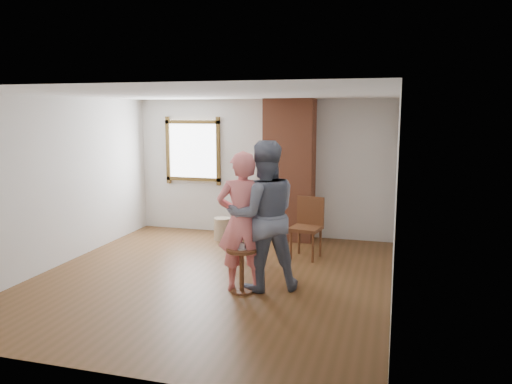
# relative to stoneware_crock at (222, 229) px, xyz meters

# --- Properties ---
(ground) EXTENTS (5.50, 5.50, 0.00)m
(ground) POSITION_rel_stoneware_crock_xyz_m (0.58, -2.12, -0.20)
(ground) COLOR brown
(ground) RESTS_ON ground
(room_shell) EXTENTS (5.04, 5.52, 2.62)m
(room_shell) POSITION_rel_stoneware_crock_xyz_m (0.53, -1.51, 1.60)
(room_shell) COLOR silver
(room_shell) RESTS_ON ground
(brick_chimney) EXTENTS (0.90, 0.50, 2.60)m
(brick_chimney) POSITION_rel_stoneware_crock_xyz_m (1.18, 0.38, 1.10)
(brick_chimney) COLOR #AA5A3C
(brick_chimney) RESTS_ON ground
(stoneware_crock) EXTENTS (0.35, 0.35, 0.41)m
(stoneware_crock) POSITION_rel_stoneware_crock_xyz_m (0.00, 0.00, 0.00)
(stoneware_crock) COLOR tan
(stoneware_crock) RESTS_ON ground
(dark_pot) EXTENTS (0.20, 0.20, 0.17)m
(dark_pot) POSITION_rel_stoneware_crock_xyz_m (0.15, 0.28, -0.12)
(dark_pot) COLOR black
(dark_pot) RESTS_ON ground
(dining_chair_left) EXTENTS (0.47, 0.47, 0.96)m
(dining_chair_left) POSITION_rel_stoneware_crock_xyz_m (0.89, -1.29, 0.33)
(dining_chair_left) COLOR brown
(dining_chair_left) RESTS_ON ground
(dining_chair_right) EXTENTS (0.53, 0.53, 0.99)m
(dining_chair_right) POSITION_rel_stoneware_crock_xyz_m (1.72, -0.68, 0.35)
(dining_chair_right) COLOR brown
(dining_chair_right) RESTS_ON ground
(side_table) EXTENTS (0.40, 0.40, 0.60)m
(side_table) POSITION_rel_stoneware_crock_xyz_m (1.18, -2.56, 0.20)
(side_table) COLOR brown
(side_table) RESTS_ON ground
(cake_plate) EXTENTS (0.18, 0.18, 0.01)m
(cake_plate) POSITION_rel_stoneware_crock_xyz_m (1.18, -2.56, 0.40)
(cake_plate) COLOR white
(cake_plate) RESTS_ON side_table
(cake_slice) EXTENTS (0.08, 0.07, 0.06)m
(cake_slice) POSITION_rel_stoneware_crock_xyz_m (1.19, -2.56, 0.43)
(cake_slice) COLOR white
(cake_slice) RESTS_ON cake_plate
(man) EXTENTS (1.21, 1.11, 2.00)m
(man) POSITION_rel_stoneware_crock_xyz_m (1.40, -2.31, 0.79)
(man) COLOR #131B34
(man) RESTS_ON ground
(person_pink) EXTENTS (0.76, 0.59, 1.87)m
(person_pink) POSITION_rel_stoneware_crock_xyz_m (1.16, -2.44, 0.73)
(person_pink) COLOR #F87C7D
(person_pink) RESTS_ON ground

